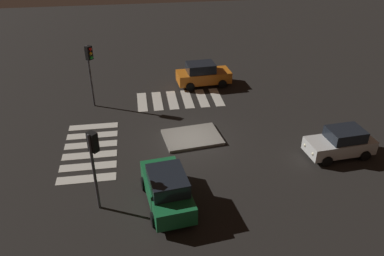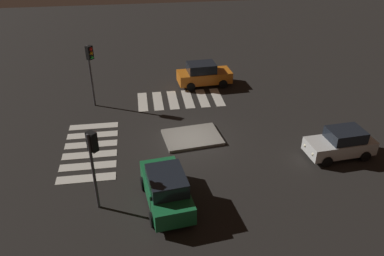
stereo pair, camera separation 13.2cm
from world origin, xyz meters
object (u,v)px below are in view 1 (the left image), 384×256
car_white (341,143)px  traffic_island (192,137)px  car_orange (203,74)px  traffic_light_east (90,62)px  traffic_light_north (94,152)px  car_green (167,188)px

car_white → traffic_island: bearing=-25.5°
car_orange → car_white: car_orange is taller
car_white → traffic_light_east: size_ratio=0.89×
traffic_island → car_orange: (-2.16, -8.19, 0.85)m
car_white → traffic_light_north: size_ratio=0.98×
car_orange → traffic_light_east: 9.27m
car_orange → car_white: bearing=-65.6°
traffic_island → traffic_light_north: 8.36m
car_green → traffic_light_east: 12.49m
traffic_island → car_white: 8.94m
car_orange → traffic_light_east: traffic_light_east is taller
car_orange → traffic_light_north: (7.54, 13.79, 2.25)m
traffic_island → car_white: (-8.32, 3.17, 0.76)m
traffic_island → car_orange: car_orange is taller
car_orange → car_white: (-6.17, 11.36, -0.08)m
car_orange → car_green: car_green is taller
traffic_light_east → traffic_light_north: bearing=-41.5°
traffic_light_east → traffic_light_north: size_ratio=1.09×
car_orange → car_green: 14.75m
car_white → traffic_light_east: (14.68, -8.74, 2.62)m
traffic_light_east → traffic_island: bearing=2.3°
traffic_light_east → traffic_light_north: (-0.98, 11.17, -0.29)m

